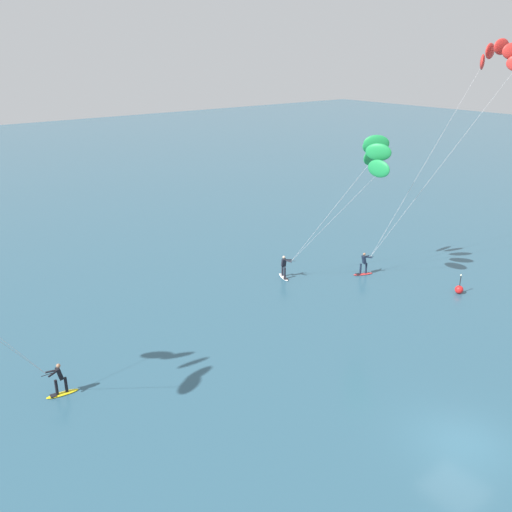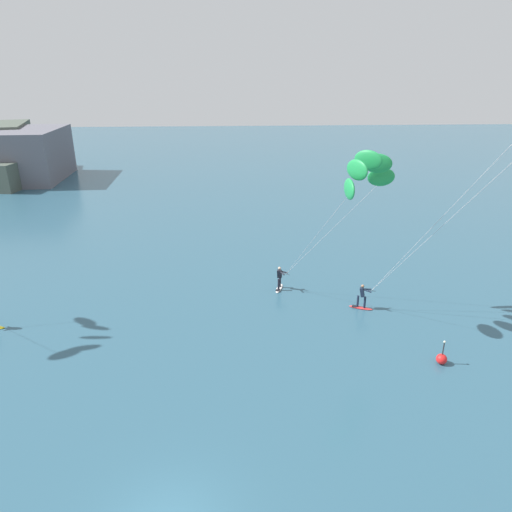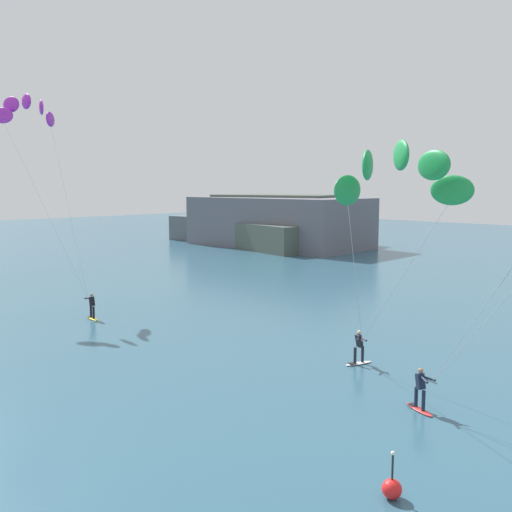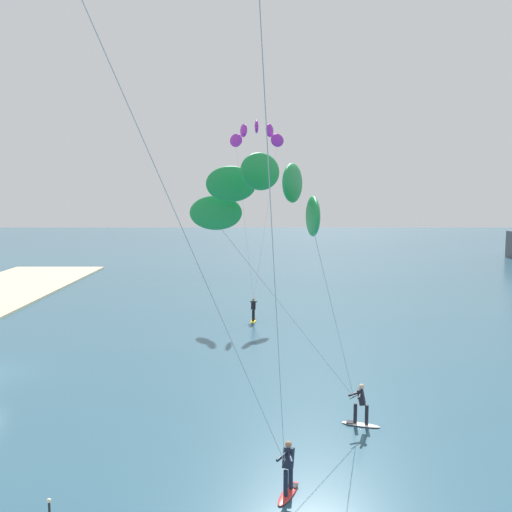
% 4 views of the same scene
% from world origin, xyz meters
% --- Properties ---
extents(kitesurfer_mid_water, '(10.35, 4.76, 15.13)m').
position_xyz_m(kitesurfer_mid_water, '(-20.30, 13.93, 13.36)').
color(kitesurfer_mid_water, yellow).
rests_on(kitesurfer_mid_water, ground).
extents(kitesurfer_far_out, '(6.86, 6.99, 10.21)m').
position_xyz_m(kitesurfer_far_out, '(9.78, 14.15, 8.66)').
color(kitesurfer_far_out, white).
rests_on(kitesurfer_far_out, ground).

